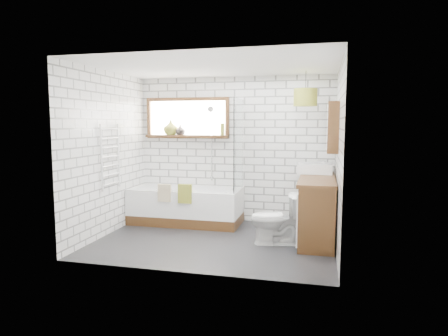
% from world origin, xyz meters
% --- Properties ---
extents(floor, '(3.40, 2.60, 0.01)m').
position_xyz_m(floor, '(0.00, 0.00, -0.01)').
color(floor, black).
rests_on(floor, ground).
extents(ceiling, '(3.40, 2.60, 0.01)m').
position_xyz_m(ceiling, '(0.00, 0.00, 2.50)').
color(ceiling, white).
rests_on(ceiling, ground).
extents(wall_back, '(3.40, 0.01, 2.50)m').
position_xyz_m(wall_back, '(0.00, 1.30, 1.25)').
color(wall_back, white).
rests_on(wall_back, ground).
extents(wall_front, '(3.40, 0.01, 2.50)m').
position_xyz_m(wall_front, '(0.00, -1.30, 1.25)').
color(wall_front, white).
rests_on(wall_front, ground).
extents(wall_left, '(0.01, 2.60, 2.50)m').
position_xyz_m(wall_left, '(-1.70, 0.00, 1.25)').
color(wall_left, white).
rests_on(wall_left, ground).
extents(wall_right, '(0.01, 2.60, 2.50)m').
position_xyz_m(wall_right, '(1.70, 0.00, 1.25)').
color(wall_right, white).
rests_on(wall_right, ground).
extents(window, '(1.52, 0.16, 0.68)m').
position_xyz_m(window, '(-0.85, 1.26, 1.80)').
color(window, '#37200F').
rests_on(window, wall_back).
extents(towel_radiator, '(0.06, 0.52, 1.00)m').
position_xyz_m(towel_radiator, '(-1.66, 0.00, 1.20)').
color(towel_radiator, white).
rests_on(towel_radiator, wall_left).
extents(mirror_cabinet, '(0.16, 1.20, 0.70)m').
position_xyz_m(mirror_cabinet, '(1.62, 0.60, 1.65)').
color(mirror_cabinet, '#37200F').
rests_on(mirror_cabinet, wall_right).
extents(shower_riser, '(0.02, 0.02, 1.30)m').
position_xyz_m(shower_riser, '(-0.40, 1.26, 1.35)').
color(shower_riser, silver).
rests_on(shower_riser, wall_back).
extents(bathtub, '(1.87, 0.83, 0.61)m').
position_xyz_m(bathtub, '(-0.75, 0.89, 0.30)').
color(bathtub, white).
rests_on(bathtub, floor).
extents(shower_screen, '(0.02, 0.72, 1.50)m').
position_xyz_m(shower_screen, '(0.16, 0.89, 1.36)').
color(shower_screen, white).
rests_on(shower_screen, bathtub).
extents(towel_green, '(0.23, 0.06, 0.31)m').
position_xyz_m(towel_green, '(-0.63, 0.47, 0.59)').
color(towel_green, olive).
rests_on(towel_green, bathtub).
extents(towel_beige, '(0.22, 0.06, 0.29)m').
position_xyz_m(towel_beige, '(-0.98, 0.47, 0.59)').
color(towel_beige, tan).
rests_on(towel_beige, bathtub).
extents(vanity, '(0.52, 1.61, 0.92)m').
position_xyz_m(vanity, '(1.44, 0.45, 0.46)').
color(vanity, '#37200F').
rests_on(vanity, floor).
extents(basin, '(0.53, 0.47, 0.16)m').
position_xyz_m(basin, '(1.38, 0.95, 1.00)').
color(basin, white).
rests_on(basin, vanity).
extents(tap, '(0.03, 0.03, 0.15)m').
position_xyz_m(tap, '(1.54, 0.95, 1.05)').
color(tap, silver).
rests_on(tap, vanity).
extents(toilet, '(0.54, 0.78, 0.73)m').
position_xyz_m(toilet, '(0.88, 0.05, 0.36)').
color(toilet, white).
rests_on(toilet, floor).
extents(vase_olive, '(0.26, 0.26, 0.27)m').
position_xyz_m(vase_olive, '(-1.15, 1.23, 1.61)').
color(vase_olive, olive).
rests_on(vase_olive, window).
extents(vase_dark, '(0.22, 0.22, 0.18)m').
position_xyz_m(vase_dark, '(-0.97, 1.23, 1.57)').
color(vase_dark, black).
rests_on(vase_dark, window).
extents(bottle, '(0.07, 0.07, 0.21)m').
position_xyz_m(bottle, '(-0.20, 1.23, 1.58)').
color(bottle, olive).
rests_on(bottle, window).
extents(pendant, '(0.36, 0.36, 0.26)m').
position_xyz_m(pendant, '(1.22, 0.78, 2.10)').
color(pendant, olive).
rests_on(pendant, ceiling).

